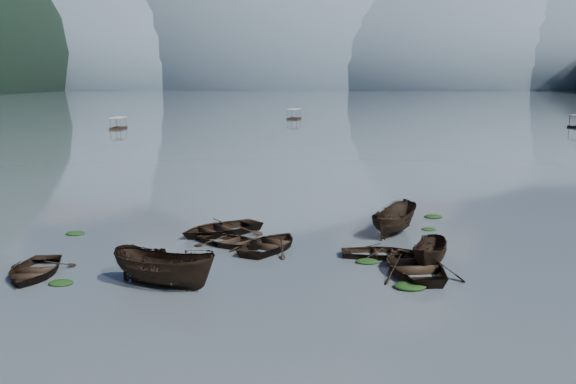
{
  "coord_description": "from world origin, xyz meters",
  "views": [
    {
      "loc": [
        1.42,
        -25.76,
        8.48
      ],
      "look_at": [
        0.0,
        12.0,
        2.0
      ],
      "focal_mm": 40.0,
      "sensor_mm": 36.0,
      "label": 1
    }
  ],
  "objects_px": {
    "pontoon_left": "(118,129)",
    "pontoon_centre": "(294,119)",
    "rowboat_0": "(34,276)",
    "rowboat_3": "(414,272)"
  },
  "relations": [
    {
      "from": "rowboat_0",
      "to": "rowboat_3",
      "type": "distance_m",
      "value": 17.02
    },
    {
      "from": "pontoon_centre",
      "to": "pontoon_left",
      "type": "bearing_deg",
      "value": -125.34
    },
    {
      "from": "rowboat_3",
      "to": "pontoon_left",
      "type": "bearing_deg",
      "value": -73.29
    },
    {
      "from": "pontoon_left",
      "to": "pontoon_centre",
      "type": "bearing_deg",
      "value": 42.28
    },
    {
      "from": "pontoon_centre",
      "to": "rowboat_0",
      "type": "bearing_deg",
      "value": -85.43
    },
    {
      "from": "rowboat_0",
      "to": "pontoon_left",
      "type": "bearing_deg",
      "value": 98.66
    },
    {
      "from": "rowboat_3",
      "to": "pontoon_left",
      "type": "height_order",
      "value": "pontoon_left"
    },
    {
      "from": "rowboat_0",
      "to": "pontoon_left",
      "type": "distance_m",
      "value": 92.88
    },
    {
      "from": "pontoon_left",
      "to": "pontoon_centre",
      "type": "xyz_separation_m",
      "value": [
        31.43,
        32.91,
        0.0
      ]
    },
    {
      "from": "rowboat_0",
      "to": "pontoon_centre",
      "type": "xyz_separation_m",
      "value": [
        8.11,
        122.82,
        0.0
      ]
    }
  ]
}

